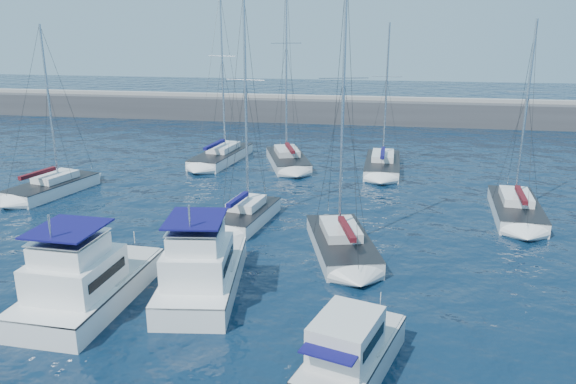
% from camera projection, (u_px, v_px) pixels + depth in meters
% --- Properties ---
extents(ground, '(220.00, 220.00, 0.00)m').
position_uv_depth(ground, '(210.00, 290.00, 28.51)').
color(ground, black).
rests_on(ground, ground).
extents(breakwater, '(160.00, 6.00, 4.45)m').
position_uv_depth(breakwater, '(321.00, 113.00, 77.29)').
color(breakwater, '#424244').
rests_on(breakwater, ground).
extents(motor_yacht_port_inner, '(4.22, 8.72, 4.69)m').
position_uv_depth(motor_yacht_port_inner, '(85.00, 284.00, 26.58)').
color(motor_yacht_port_inner, white).
rests_on(motor_yacht_port_inner, ground).
extents(motor_yacht_stbd_inner, '(4.56, 8.88, 4.69)m').
position_uv_depth(motor_yacht_stbd_inner, '(201.00, 272.00, 27.85)').
color(motor_yacht_stbd_inner, white).
rests_on(motor_yacht_stbd_inner, ground).
extents(motor_yacht_stbd_outer, '(4.21, 6.71, 3.20)m').
position_uv_depth(motor_yacht_stbd_outer, '(350.00, 355.00, 21.24)').
color(motor_yacht_stbd_outer, silver).
rests_on(motor_yacht_stbd_outer, ground).
extents(sailboat_mid_a, '(4.79, 8.02, 13.27)m').
position_uv_depth(sailboat_mid_a, '(52.00, 187.00, 44.46)').
color(sailboat_mid_a, white).
rests_on(sailboat_mid_a, ground).
extents(sailboat_mid_c, '(3.95, 6.91, 15.20)m').
position_uv_depth(sailboat_mid_c, '(245.00, 214.00, 37.97)').
color(sailboat_mid_c, white).
rests_on(sailboat_mid_c, ground).
extents(sailboat_mid_d, '(5.14, 8.57, 16.17)m').
position_uv_depth(sailboat_mid_d, '(342.00, 243.00, 33.08)').
color(sailboat_mid_d, silver).
rests_on(sailboat_mid_d, ground).
extents(sailboat_mid_e, '(3.71, 8.70, 13.62)m').
position_uv_depth(sailboat_mid_e, '(516.00, 209.00, 39.28)').
color(sailboat_mid_e, white).
rests_on(sailboat_mid_e, ground).
extents(sailboat_back_a, '(4.33, 9.53, 16.01)m').
position_uv_depth(sailboat_back_a, '(222.00, 156.00, 54.80)').
color(sailboat_back_a, white).
rests_on(sailboat_back_a, ground).
extents(sailboat_back_b, '(5.63, 8.95, 18.08)m').
position_uv_depth(sailboat_back_b, '(288.00, 159.00, 53.28)').
color(sailboat_back_b, silver).
rests_on(sailboat_back_b, ground).
extents(sailboat_back_c, '(3.24, 8.74, 13.39)m').
position_uv_depth(sailboat_back_c, '(382.00, 165.00, 51.43)').
color(sailboat_back_c, white).
rests_on(sailboat_back_c, ground).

